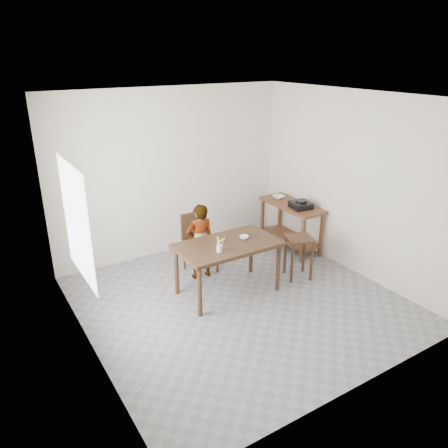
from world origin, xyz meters
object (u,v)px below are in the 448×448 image
dining_table (228,268)px  stool (298,257)px  prep_counter (291,226)px  child (200,241)px  dining_chair (200,244)px

dining_table → stool: size_ratio=2.16×
prep_counter → child: bearing=-176.6°
child → stool: child is taller
stool → dining_chair: bearing=140.3°
prep_counter → child: size_ratio=1.04×
dining_table → stool: 1.15m
dining_table → child: size_ratio=1.21×
prep_counter → dining_table: bearing=-157.9°
dining_chair → stool: dining_chair is taller
dining_chair → dining_table: bearing=-89.9°
child → prep_counter: bearing=-169.8°
prep_counter → stool: size_ratio=1.85×
dining_table → dining_chair: (-0.01, 0.76, 0.08)m
child → dining_chair: size_ratio=1.28×
child → stool: size_ratio=1.79×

